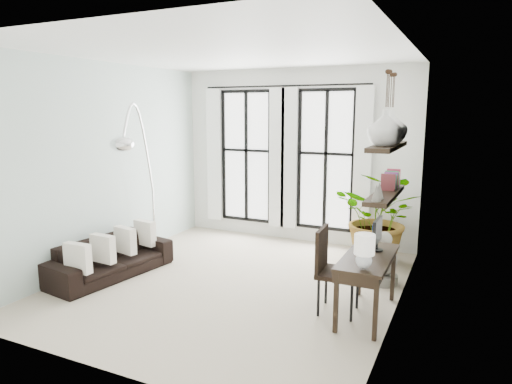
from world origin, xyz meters
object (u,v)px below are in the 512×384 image
Objects in this scene: sofa at (110,258)px; buddha at (383,262)px; desk at (367,261)px; plant at (381,218)px; desk_chair at (331,265)px; arc_lamp at (137,142)px.

sofa is 2.51× the size of buddha.
sofa is at bearing -176.65° from desk.
desk_chair is at bearing -95.84° from plant.
desk_chair reaches higher than buddha.
desk is 1.22× the size of desk_chair.
desk reaches higher than buddha.
buddha is at bearing -76.60° from plant.
arc_lamp is at bearing -153.72° from plant.
plant is at bearing 103.40° from buddha.
plant is at bearing 26.28° from arc_lamp.
desk_chair is 3.52m from arc_lamp.
desk_chair is (-0.42, -0.00, -0.11)m from desk.
desk is at bearing -6.16° from arc_lamp.
arc_lamp is 4.08m from buddha.
desk_chair is at bearing -77.88° from sofa.
plant reaches higher than sofa.
plant is at bearing 80.83° from desk_chair.
desk is 0.44m from desk_chair.
desk_chair is (-0.21, -2.09, -0.15)m from plant.
desk is (3.75, 0.22, 0.43)m from sofa.
desk is at bearing -2.72° from desk_chair.
plant is 1.97× the size of buddha.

